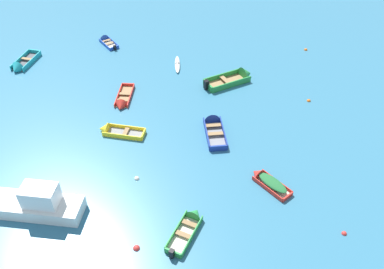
% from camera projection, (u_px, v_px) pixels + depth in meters
% --- Properties ---
extents(motor_launch_white_outer_right, '(6.44, 2.80, 2.38)m').
position_uv_depth(motor_launch_white_outer_right, '(28.00, 203.00, 23.92)').
color(motor_launch_white_outer_right, white).
rests_on(motor_launch_white_outer_right, ground_plane).
extents(rowboat_red_distant_center, '(1.51, 3.57, 0.97)m').
position_uv_depth(rowboat_red_distant_center, '(122.00, 102.00, 32.36)').
color(rowboat_red_distant_center, '#99754C').
rests_on(rowboat_red_distant_center, ground_plane).
extents(rowboat_green_foreground_center, '(2.43, 3.32, 0.96)m').
position_uv_depth(rowboat_green_foreground_center, '(190.00, 224.00, 23.42)').
color(rowboat_green_foreground_center, beige).
rests_on(rowboat_green_foreground_center, ground_plane).
extents(rowboat_deep_blue_cluster_outer, '(1.44, 3.79, 1.18)m').
position_uv_depth(rowboat_deep_blue_cluster_outer, '(213.00, 125.00, 30.13)').
color(rowboat_deep_blue_cluster_outer, gray).
rests_on(rowboat_deep_blue_cluster_outer, ground_plane).
extents(rowboat_turquoise_near_camera, '(2.22, 3.83, 1.15)m').
position_uv_depth(rowboat_turquoise_near_camera, '(21.00, 66.00, 36.44)').
color(rowboat_turquoise_near_camera, '#4C4C51').
rests_on(rowboat_turquoise_near_camera, ground_plane).
extents(rowboat_yellow_back_row_center, '(3.51, 1.88, 1.00)m').
position_uv_depth(rowboat_yellow_back_row_center, '(112.00, 131.00, 29.70)').
color(rowboat_yellow_back_row_center, gray).
rests_on(rowboat_yellow_back_row_center, ground_plane).
extents(rowboat_blue_far_left, '(2.18, 2.79, 0.90)m').
position_uv_depth(rowboat_blue_far_left, '(106.00, 41.00, 40.11)').
color(rowboat_blue_far_left, beige).
rests_on(rowboat_blue_far_left, ground_plane).
extents(kayak_white_back_row_left, '(0.54, 2.87, 0.27)m').
position_uv_depth(kayak_white_back_row_left, '(177.00, 64.00, 36.75)').
color(kayak_white_back_row_left, white).
rests_on(kayak_white_back_row_left, ground_plane).
extents(rowboat_red_far_back, '(2.44, 2.87, 0.89)m').
position_uv_depth(rowboat_red_far_back, '(267.00, 180.00, 25.91)').
color(rowboat_red_far_back, beige).
rests_on(rowboat_red_far_back, ground_plane).
extents(rowboat_green_back_row_right, '(4.53, 3.06, 1.40)m').
position_uv_depth(rowboat_green_back_row_right, '(237.00, 78.00, 34.90)').
color(rowboat_green_back_row_right, '#99754C').
rests_on(rowboat_green_back_row_right, ground_plane).
extents(mooring_buoy_near_foreground, '(0.38, 0.38, 0.38)m').
position_uv_depth(mooring_buoy_near_foreground, '(137.00, 248.00, 22.38)').
color(mooring_buoy_near_foreground, red).
rests_on(mooring_buoy_near_foreground, ground_plane).
extents(mooring_buoy_central, '(0.30, 0.30, 0.30)m').
position_uv_depth(mooring_buoy_central, '(344.00, 234.00, 23.11)').
color(mooring_buoy_central, red).
rests_on(mooring_buoy_central, ground_plane).
extents(mooring_buoy_between_boats_right, '(0.32, 0.32, 0.32)m').
position_uv_depth(mooring_buoy_between_boats_right, '(306.00, 50.00, 38.98)').
color(mooring_buoy_between_boats_right, orange).
rests_on(mooring_buoy_between_boats_right, ground_plane).
extents(mooring_buoy_midfield, '(0.31, 0.31, 0.31)m').
position_uv_depth(mooring_buoy_midfield, '(309.00, 101.00, 32.74)').
color(mooring_buoy_midfield, orange).
rests_on(mooring_buoy_midfield, ground_plane).
extents(mooring_buoy_far_field, '(0.33, 0.33, 0.33)m').
position_uv_depth(mooring_buoy_far_field, '(137.00, 179.00, 26.32)').
color(mooring_buoy_far_field, silver).
rests_on(mooring_buoy_far_field, ground_plane).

